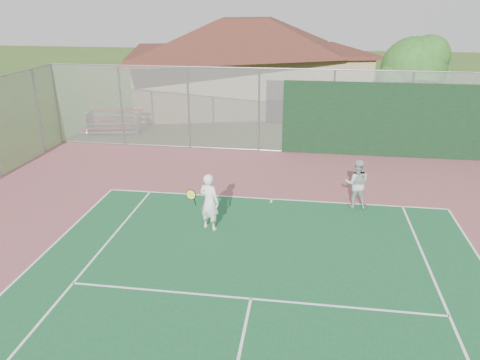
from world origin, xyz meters
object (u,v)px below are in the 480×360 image
clubhouse (246,54)px  player_white_front (209,202)px  player_grey_back (357,184)px  bleachers (113,121)px  tree (415,72)px

clubhouse → player_white_front: clubhouse is taller
clubhouse → player_grey_back: clubhouse is taller
clubhouse → bleachers: (-5.56, -7.13, -2.54)m
tree → player_grey_back: size_ratio=3.04×
clubhouse → bleachers: size_ratio=5.48×
clubhouse → tree: 10.60m
bleachers → player_grey_back: player_grey_back is taller
player_grey_back → bleachers: bearing=-30.9°
bleachers → tree: size_ratio=0.62×
clubhouse → tree: bearing=-52.4°
bleachers → player_grey_back: 13.22m
bleachers → player_white_front: 11.68m
clubhouse → bleachers: 9.39m
clubhouse → player_white_front: size_ratio=9.66×
bleachers → player_white_front: size_ratio=1.76×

